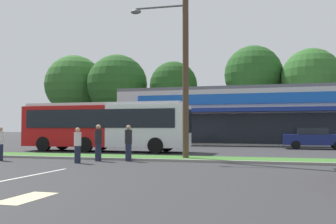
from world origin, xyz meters
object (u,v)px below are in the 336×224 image
object	(u,v)px
pedestrian_near_bench	(0,144)
pedestrian_by_pole	(128,143)
pedestrian_mid	(98,143)
car_3	(102,138)
utility_pole	(183,45)
pedestrian_far	(78,145)
car_2	(315,138)
city_bus	(105,125)

from	to	relation	value
pedestrian_near_bench	pedestrian_by_pole	xyz separation A→B (m)	(6.13, 1.36, 0.04)
pedestrian_near_bench	pedestrian_mid	distance (m)	4.83
car_3	utility_pole	bearing A→B (deg)	-49.83
pedestrian_mid	pedestrian_far	distance (m)	1.30
car_3	pedestrian_near_bench	xyz separation A→B (m)	(1.40, -14.41, 0.07)
utility_pole	pedestrian_near_bench	size ratio (longest dim) A/B	6.54
utility_pole	pedestrian_far	xyz separation A→B (m)	(-4.20, -2.89, -4.90)
car_3	pedestrian_far	distance (m)	15.68
pedestrian_far	car_2	bearing A→B (deg)	90.71
pedestrian_by_pole	pedestrian_far	world-z (taller)	pedestrian_by_pole
city_bus	car_3	xyz separation A→B (m)	(-3.24, 6.39, -1.01)
city_bus	pedestrian_by_pole	size ratio (longest dim) A/B	6.60
city_bus	pedestrian_far	world-z (taller)	city_bus
car_3	pedestrian_by_pole	distance (m)	15.07
city_bus	pedestrian_mid	bearing A→B (deg)	-67.33
city_bus	pedestrian_mid	world-z (taller)	city_bus
car_2	pedestrian_near_bench	bearing A→B (deg)	-136.24
car_2	pedestrian_near_bench	xyz separation A→B (m)	(-15.69, -15.02, 0.01)
car_2	pedestrian_near_bench	distance (m)	21.72
car_3	pedestrian_by_pole	world-z (taller)	pedestrian_by_pole
utility_pole	pedestrian_near_bench	bearing A→B (deg)	-162.43
pedestrian_near_bench	car_2	bearing A→B (deg)	35.36
city_bus	car_2	xyz separation A→B (m)	(13.85, 7.00, -0.95)
city_bus	pedestrian_near_bench	xyz separation A→B (m)	(-1.83, -8.02, -0.94)
car_2	car_3	world-z (taller)	car_2
car_2	pedestrian_mid	world-z (taller)	pedestrian_mid
car_2	pedestrian_by_pole	bearing A→B (deg)	-124.98
pedestrian_by_pole	pedestrian_mid	bearing A→B (deg)	-58.41
car_2	pedestrian_mid	size ratio (longest dim) A/B	2.68
pedestrian_near_bench	pedestrian_mid	size ratio (longest dim) A/B	0.94
car_2	pedestrian_mid	xyz separation A→B (m)	(-10.97, -13.99, 0.06)
pedestrian_near_bench	pedestrian_mid	xyz separation A→B (m)	(4.72, 1.03, 0.06)
car_2	car_3	distance (m)	17.10
utility_pole	car_2	world-z (taller)	utility_pole
car_3	pedestrian_near_bench	world-z (taller)	pedestrian_near_bench
city_bus	car_2	distance (m)	15.55
utility_pole	pedestrian_near_bench	xyz separation A→B (m)	(-8.49, -2.69, -4.89)
utility_pole	city_bus	size ratio (longest dim) A/B	0.94
car_3	pedestrian_far	size ratio (longest dim) A/B	2.59
pedestrian_mid	pedestrian_far	size ratio (longest dim) A/B	1.09
city_bus	utility_pole	bearing A→B (deg)	-38.44
utility_pole	car_2	distance (m)	15.09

